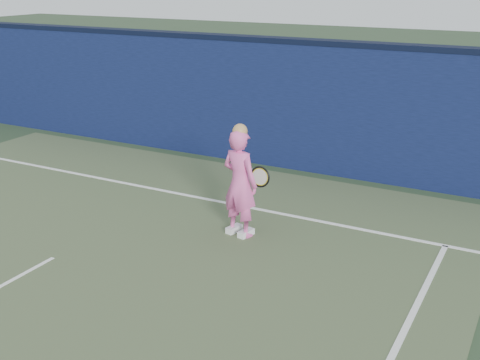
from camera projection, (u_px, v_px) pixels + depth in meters
The scene contains 4 objects.
backstop_wall at pixel (238, 101), 12.62m from camera, with size 24.00×0.40×2.50m, color #0B1334.
wall_cap at pixel (238, 38), 12.20m from camera, with size 24.00×0.42×0.10m, color black.
player at pixel (240, 183), 8.95m from camera, with size 0.68×0.52×1.74m.
racket at pixel (258, 177), 9.26m from camera, with size 0.61×0.21×0.34m.
Camera 1 is at (5.90, -4.49, 3.81)m, focal length 45.00 mm.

